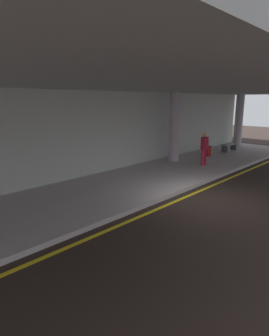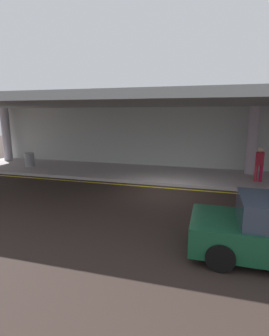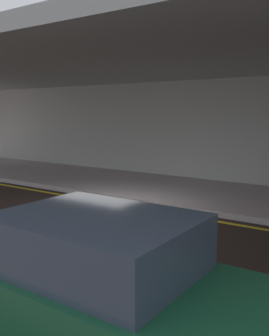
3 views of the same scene
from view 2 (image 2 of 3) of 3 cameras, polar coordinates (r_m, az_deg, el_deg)
ground_plane at (r=11.79m, az=6.52°, el=-5.20°), size 60.00×60.00×0.00m
sidewalk at (r=14.74m, az=8.53°, el=-1.53°), size 26.00×4.20×0.15m
lane_stripe_yellow at (r=12.42m, az=7.03°, el=-4.32°), size 26.00×0.14×0.01m
support_column_far_left at (r=20.77m, az=-25.93°, el=6.55°), size 0.57×0.57×3.65m
support_column_left_mid at (r=15.68m, az=24.06°, el=5.42°), size 0.57×0.57×3.65m
ceiling_overhang at (r=13.87m, az=8.74°, el=13.78°), size 28.00×13.20×0.30m
terminal_back_wall at (r=16.66m, az=9.74°, el=6.31°), size 26.00×0.30×3.80m
traveler_with_luggage at (r=14.07m, az=25.37°, el=1.16°), size 0.38×0.38×1.68m
trash_bin_steel at (r=17.78m, az=-21.70°, el=1.67°), size 0.56×0.56×0.85m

